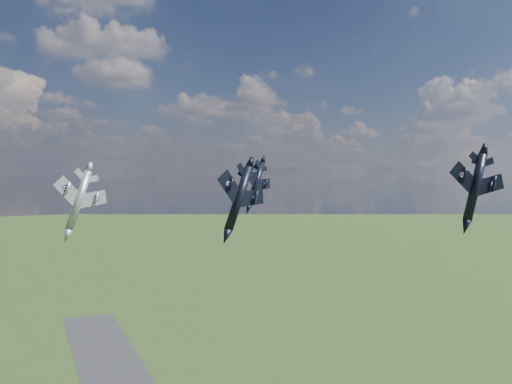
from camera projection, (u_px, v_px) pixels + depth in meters
name	position (u px, v px, depth m)	size (l,w,h in m)	color
jet_lead_navy	(239.00, 198.00, 88.36)	(11.86, 16.54, 3.42)	black
jet_right_navy	(475.00, 187.00, 70.29)	(9.48, 13.21, 2.73)	black
jet_high_navy	(256.00, 184.00, 102.53)	(9.39, 13.09, 2.71)	black
jet_left_silver	(79.00, 200.00, 78.21)	(9.53, 13.28, 2.75)	gray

